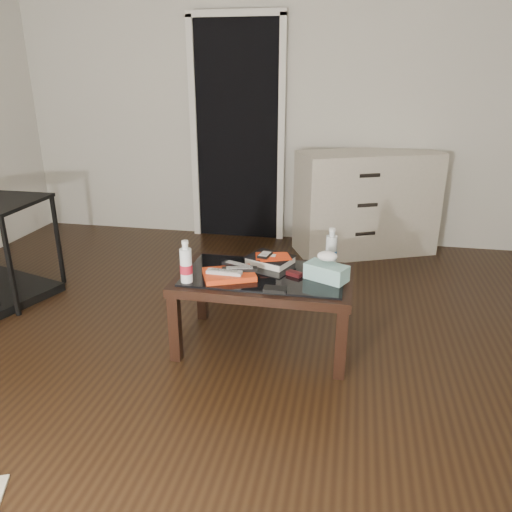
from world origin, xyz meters
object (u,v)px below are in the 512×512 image
Objects in this scene: dresser at (366,203)px; water_bottle_right at (331,248)px; coffee_table at (264,284)px; textbook at (270,260)px; tissue_box at (326,272)px; water_bottle_left at (186,261)px.

dresser reaches higher than water_bottle_right.
textbook is (0.01, 0.17, 0.09)m from coffee_table.
tissue_box reaches higher than coffee_table.
coffee_table is 4.00× the size of textbook.
water_bottle_left is (-0.40, -0.19, 0.18)m from coffee_table.
coffee_table is at bearing -153.02° from water_bottle_right.
dresser is 5.65× the size of tissue_box.
textbook is 0.39m from tissue_box.
water_bottle_left is 1.00× the size of water_bottle_right.
coffee_table is 0.37m from tissue_box.
water_bottle_right is at bearing 26.98° from coffee_table.
dresser reaches higher than tissue_box.
water_bottle_left and water_bottle_right have the same top height.
coffee_table is 0.77× the size of dresser.
coffee_table is 0.45m from water_bottle_right.
water_bottle_left is 0.78m from tissue_box.
coffee_table is 4.35× the size of tissue_box.
water_bottle_right reaches higher than textbook.
dresser is 1.65m from water_bottle_right.
water_bottle_left is at bearing -116.49° from textbook.
coffee_table is at bearing -131.68° from dresser.
textbook is (-0.59, -1.65, 0.03)m from dresser.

